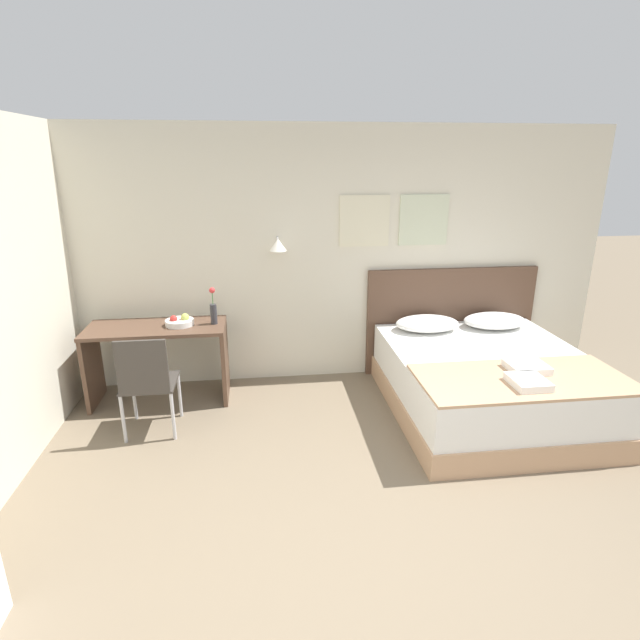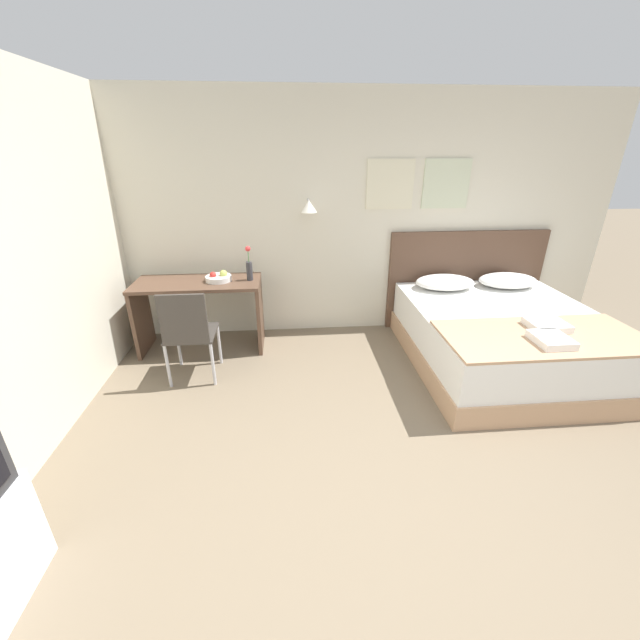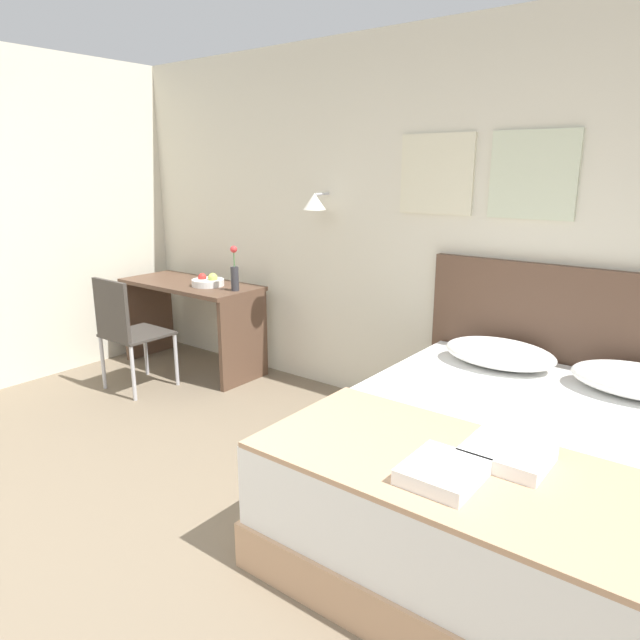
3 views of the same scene
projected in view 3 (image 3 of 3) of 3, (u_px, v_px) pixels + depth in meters
The scene contains 13 objects.
ground_plane at pixel (7, 625), 2.24m from camera, with size 24.00×24.00×0.00m, color #756651.
wall_back at pixel (392, 227), 4.09m from camera, with size 5.97×0.31×2.65m.
bed at pixel (513, 479), 2.74m from camera, with size 1.78×1.98×0.59m.
headboard at pixel (576, 365), 3.44m from camera, with size 1.90×0.06×1.18m.
pillow_left at pixel (499, 353), 3.42m from camera, with size 0.66×0.43×0.15m.
pillow_right at pixel (638, 381), 2.98m from camera, with size 0.66×0.43×0.15m.
throw_blanket at pixel (468, 470), 2.22m from camera, with size 1.72×0.79×0.02m.
folded_towel_near_foot at pixel (507, 454), 2.25m from camera, with size 0.32×0.28×0.06m.
folded_towel_mid_bed at pixel (443, 472), 2.13m from camera, with size 0.27×0.30×0.06m.
desk at pixel (192, 308), 5.01m from camera, with size 1.31×0.57×0.78m.
desk_chair at pixel (125, 326), 4.47m from camera, with size 0.45×0.45×0.92m.
fruit_bowl at pixel (208, 282), 4.81m from camera, with size 0.27×0.27×0.11m.
flower_vase at pixel (235, 273), 4.59m from camera, with size 0.06×0.06×0.37m.
Camera 3 is at (2.11, -0.71, 1.74)m, focal length 32.00 mm.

